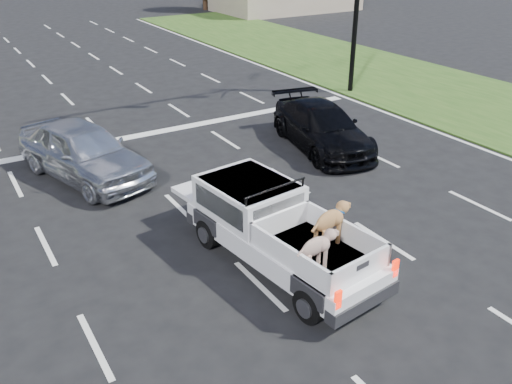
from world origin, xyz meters
The scene contains 6 objects.
ground centered at (0.00, 0.00, 0.00)m, with size 160.00×160.00×0.00m, color black.
road_markings centered at (0.00, 6.56, 0.01)m, with size 17.75×60.00×0.01m.
grass_shoulder_right centered at (13.00, 6.00, 0.03)m, with size 8.00×60.00×0.06m, color #254816.
pickup_truck centered at (-0.96, 0.60, 0.87)m, with size 2.36×5.13×1.86m.
silver_sedan centered at (-3.31, 7.37, 0.85)m, with size 2.00×4.97×1.69m, color silver.
black_coupe centered at (4.22, 5.67, 0.73)m, with size 2.05×5.03×1.46m, color black.
Camera 1 is at (-6.69, -7.94, 6.81)m, focal length 38.00 mm.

